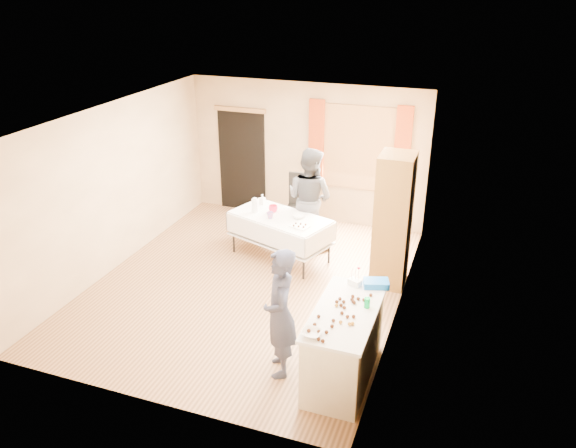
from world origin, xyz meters
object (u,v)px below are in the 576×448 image
at_px(girl, 280,313).
at_px(chair, 299,217).
at_px(party_table, 280,233).
at_px(woman, 310,198).
at_px(cabinet, 393,221).
at_px(counter, 344,344).

bearing_deg(girl, chair, 171.17).
relative_size(chair, girl, 0.70).
relative_size(party_table, woman, 1.04).
xyz_separation_m(cabinet, woman, (-1.54, 0.80, -0.14)).
bearing_deg(girl, counter, 76.57).
height_order(counter, party_table, counter).
relative_size(counter, woman, 0.82).
xyz_separation_m(counter, girl, (-0.73, -0.14, 0.35)).
distance_m(counter, chair, 3.99).
xyz_separation_m(cabinet, counter, (-0.10, -2.40, -0.57)).
relative_size(cabinet, girl, 1.28).
relative_size(party_table, chair, 1.64).
distance_m(chair, woman, 0.73).
height_order(chair, girl, girl).
relative_size(counter, girl, 0.91).
xyz_separation_m(counter, party_table, (-1.75, 2.60, -0.01)).
relative_size(cabinet, party_table, 1.11).
bearing_deg(cabinet, girl, -108.07).
distance_m(girl, woman, 3.42).
bearing_deg(chair, counter, -72.21).
height_order(cabinet, girl, cabinet).
xyz_separation_m(chair, woman, (0.31, -0.39, 0.55)).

